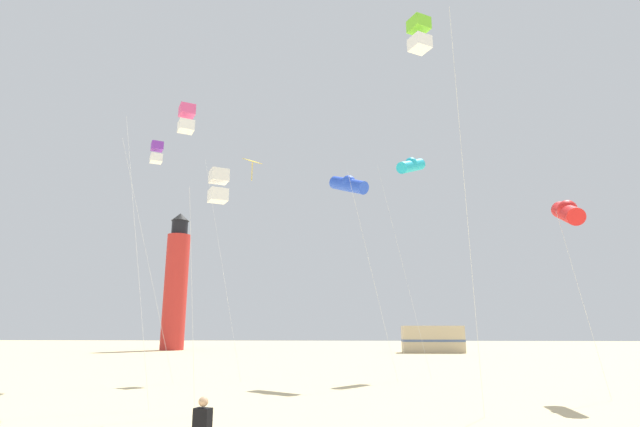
# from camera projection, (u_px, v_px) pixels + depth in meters

# --- Properties ---
(kite_flyer_standing) EXTENTS (0.44, 0.56, 1.16)m
(kite_flyer_standing) POSITION_uv_depth(u_px,v_px,m) (205.00, 424.00, 9.85)
(kite_flyer_standing) COLOR black
(kite_flyer_standing) RESTS_ON ground
(kite_diamond_gold) EXTENTS (3.35, 3.35, 12.39)m
(kite_diamond_gold) POSITION_uv_depth(u_px,v_px,m) (250.00, 170.00, 28.56)
(kite_diamond_gold) COLOR silver
(kite_diamond_gold) RESTS_ON ground
(kite_box_white) EXTENTS (1.47, 1.47, 7.90)m
(kite_box_white) POSITION_uv_depth(u_px,v_px,m) (218.00, 186.00, 16.84)
(kite_box_white) COLOR silver
(kite_box_white) RESTS_ON ground
(kite_tube_blue) EXTENTS (3.37, 3.39, 10.67)m
(kite_tube_blue) POSITION_uv_depth(u_px,v_px,m) (349.00, 184.00, 25.79)
(kite_tube_blue) COLOR silver
(kite_tube_blue) RESTS_ON ground
(kite_tube_cyan) EXTENTS (3.08, 3.25, 12.78)m
(kite_tube_cyan) POSITION_uv_depth(u_px,v_px,m) (411.00, 165.00, 29.25)
(kite_tube_cyan) COLOR silver
(kite_tube_cyan) RESTS_ON ground
(kite_tube_scarlet) EXTENTS (1.21, 2.58, 7.78)m
(kite_tube_scarlet) POSITION_uv_depth(u_px,v_px,m) (567.00, 212.00, 19.58)
(kite_tube_scarlet) COLOR silver
(kite_tube_scarlet) RESTS_ON ground
(kite_box_lime) EXTENTS (1.82, 2.13, 12.65)m
(kite_box_lime) POSITION_uv_depth(u_px,v_px,m) (419.00, 35.00, 16.21)
(kite_box_lime) COLOR silver
(kite_box_lime) RESTS_ON ground
(kite_box_rainbow) EXTENTS (2.81, 2.81, 11.48)m
(kite_box_rainbow) POSITION_uv_depth(u_px,v_px,m) (186.00, 119.00, 19.94)
(kite_box_rainbow) COLOR silver
(kite_box_rainbow) RESTS_ON ground
(kite_box_violet) EXTENTS (3.03, 2.51, 12.38)m
(kite_box_violet) POSITION_uv_depth(u_px,v_px,m) (157.00, 153.00, 26.30)
(kite_box_violet) COLOR silver
(kite_box_violet) RESTS_ON ground
(lighthouse_distant) EXTENTS (2.80, 2.80, 16.80)m
(lighthouse_distant) POSITION_uv_depth(u_px,v_px,m) (176.00, 284.00, 59.79)
(lighthouse_distant) COLOR red
(lighthouse_distant) RESTS_ON ground
(rv_van_tan) EXTENTS (6.46, 2.40, 2.80)m
(rv_van_tan) POSITION_uv_depth(u_px,v_px,m) (433.00, 339.00, 51.84)
(rv_van_tan) COLOR #C6B28C
(rv_van_tan) RESTS_ON ground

